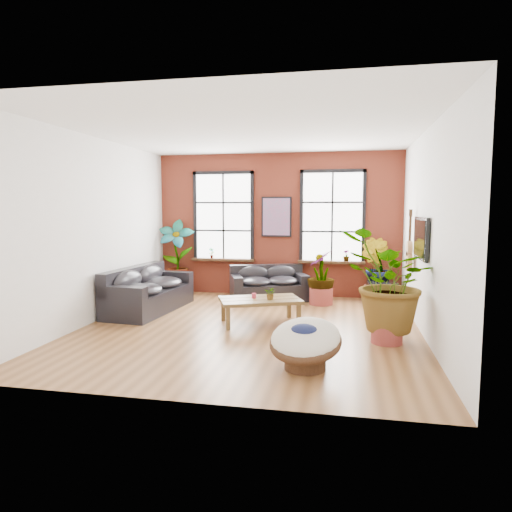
{
  "coord_description": "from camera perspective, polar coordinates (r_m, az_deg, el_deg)",
  "views": [
    {
      "loc": [
        1.68,
        -7.9,
        2.16
      ],
      "look_at": [
        0.0,
        0.6,
        1.25
      ],
      "focal_mm": 32.0,
      "sensor_mm": 36.0,
      "label": 1
    }
  ],
  "objects": [
    {
      "name": "media_box",
      "position": [
        10.57,
        15.48,
        -4.57
      ],
      "size": [
        0.67,
        0.57,
        0.53
      ],
      "rotation": [
        0.0,
        0.0,
        0.08
      ],
      "color": "black",
      "rests_on": "ground"
    },
    {
      "name": "coffee_table",
      "position": [
        8.59,
        0.51,
        -5.69
      ],
      "size": [
        1.69,
        1.34,
        0.57
      ],
      "rotation": [
        0.0,
        0.0,
        0.39
      ],
      "color": "brown",
      "rests_on": "ground"
    },
    {
      "name": "floor_plant_mid",
      "position": [
        10.34,
        8.12,
        -2.29
      ],
      "size": [
        0.67,
        0.67,
        1.08
      ],
      "primitive_type": "imported",
      "rotation": [
        0.0,
        0.0,
        4.83
      ],
      "color": "#184F15",
      "rests_on": "ground"
    },
    {
      "name": "pot_mid",
      "position": [
        10.41,
        8.14,
        -4.97
      ],
      "size": [
        0.66,
        0.66,
        0.38
      ],
      "rotation": [
        0.0,
        0.0,
        0.31
      ],
      "color": "maroon",
      "rests_on": "ground"
    },
    {
      "name": "pot_right_wall",
      "position": [
        7.72,
        16.03,
        -9.08
      ],
      "size": [
        0.58,
        0.58,
        0.37
      ],
      "rotation": [
        0.0,
        0.0,
        0.17
      ],
      "color": "maroon",
      "rests_on": "ground"
    },
    {
      "name": "poster",
      "position": [
        11.21,
        2.57,
        4.92
      ],
      "size": [
        0.74,
        0.06,
        0.98
      ],
      "color": "black",
      "rests_on": "room"
    },
    {
      "name": "table_plant",
      "position": [
        8.46,
        1.85,
        -4.68
      ],
      "size": [
        0.26,
        0.23,
        0.24
      ],
      "primitive_type": "imported",
      "rotation": [
        0.0,
        0.0,
        -0.25
      ],
      "color": "#184F15",
      "rests_on": "coffee_table"
    },
    {
      "name": "tv_wall_unit",
      "position": [
        8.61,
        19.52,
        1.53
      ],
      "size": [
        0.13,
        1.86,
        1.2
      ],
      "color": "black",
      "rests_on": "room"
    },
    {
      "name": "sill_plant_right",
      "position": [
        11.09,
        11.22,
        0.06
      ],
      "size": [
        0.19,
        0.19,
        0.27
      ],
      "primitive_type": "imported",
      "rotation": [
        0.0,
        0.0,
        3.49
      ],
      "color": "#184F15",
      "rests_on": "room"
    },
    {
      "name": "sofa_left",
      "position": [
        9.93,
        -13.46,
        -4.28
      ],
      "size": [
        1.17,
        2.41,
        0.92
      ],
      "rotation": [
        0.0,
        0.0,
        1.49
      ],
      "color": "black",
      "rests_on": "ground"
    },
    {
      "name": "room",
      "position": [
        8.23,
        -0.61,
        3.11
      ],
      "size": [
        6.04,
        6.54,
        3.54
      ],
      "color": "brown",
      "rests_on": "ground"
    },
    {
      "name": "sofa_back",
      "position": [
        10.8,
        1.56,
        -3.57
      ],
      "size": [
        1.95,
        1.44,
        0.81
      ],
      "rotation": [
        0.0,
        0.0,
        0.37
      ],
      "color": "black",
      "rests_on": "ground"
    },
    {
      "name": "pot_back_left",
      "position": [
        11.77,
        -9.99,
        -3.74
      ],
      "size": [
        0.52,
        0.52,
        0.38
      ],
      "rotation": [
        0.0,
        0.0,
        -0.01
      ],
      "color": "maroon",
      "rests_on": "ground"
    },
    {
      "name": "pot_back_right",
      "position": [
        10.97,
        14.69,
        -4.55
      ],
      "size": [
        0.62,
        0.62,
        0.38
      ],
      "rotation": [
        0.0,
        0.0,
        -0.21
      ],
      "color": "maroon",
      "rests_on": "ground"
    },
    {
      "name": "papasan_chair",
      "position": [
        6.26,
        6.19,
        -10.6
      ],
      "size": [
        1.16,
        1.17,
        0.73
      ],
      "rotation": [
        0.0,
        0.0,
        -0.21
      ],
      "color": "#432917",
      "rests_on": "ground"
    },
    {
      "name": "sill_plant_left",
      "position": [
        11.58,
        -5.59,
        0.39
      ],
      "size": [
        0.17,
        0.17,
        0.27
      ],
      "primitive_type": "imported",
      "rotation": [
        0.0,
        0.0,
        0.79
      ],
      "color": "#184F15",
      "rests_on": "room"
    },
    {
      "name": "floor_plant_back_right",
      "position": [
        10.88,
        14.76,
        -1.31
      ],
      "size": [
        0.94,
        0.93,
        1.33
      ],
      "primitive_type": "imported",
      "rotation": [
        0.0,
        0.0,
        2.42
      ],
      "color": "#184F15",
      "rests_on": "ground"
    },
    {
      "name": "floor_plant_right_wall",
      "position": [
        7.59,
        16.33,
        -3.1
      ],
      "size": [
        1.94,
        1.98,
        1.66
      ],
      "primitive_type": "imported",
      "rotation": [
        0.0,
        0.0,
        4.06
      ],
      "color": "#184F15",
      "rests_on": "ground"
    },
    {
      "name": "floor_plant_back_left",
      "position": [
        11.66,
        -9.95,
        0.27
      ],
      "size": [
        0.97,
        0.71,
        1.73
      ],
      "primitive_type": "imported",
      "rotation": [
        0.0,
        0.0,
        0.1
      ],
      "color": "#184F15",
      "rests_on": "ground"
    }
  ]
}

